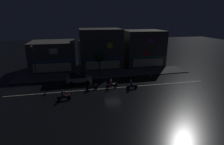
# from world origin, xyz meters

# --- Properties ---
(ground_plane) EXTENTS (140.00, 140.00, 0.00)m
(ground_plane) POSITION_xyz_m (0.00, 0.00, 0.00)
(ground_plane) COLOR black
(lane_divider_stripe) EXTENTS (32.79, 0.16, 0.01)m
(lane_divider_stripe) POSITION_xyz_m (0.00, 0.00, 0.01)
(lane_divider_stripe) COLOR beige
(lane_divider_stripe) RESTS_ON ground
(sidewalk_far) EXTENTS (34.52, 5.07, 0.14)m
(sidewalk_far) POSITION_xyz_m (0.00, 7.62, 0.07)
(sidewalk_far) COLOR #4C4C4F
(sidewalk_far) RESTS_ON ground
(storefront_left_block) EXTENTS (8.87, 7.65, 8.14)m
(storefront_left_block) POSITION_xyz_m (10.36, 13.90, 4.07)
(storefront_left_block) COLOR #56514C
(storefront_left_block) RESTS_ON ground
(storefront_center_block) EXTENTS (9.33, 8.32, 6.08)m
(storefront_center_block) POSITION_xyz_m (-10.36, 14.24, 3.03)
(storefront_center_block) COLOR #56514C
(storefront_center_block) RESTS_ON ground
(storefront_right_block) EXTENTS (9.12, 7.08, 8.66)m
(storefront_right_block) POSITION_xyz_m (0.00, 13.61, 4.32)
(storefront_right_block) COLOR #56514C
(storefront_right_block) RESTS_ON ground
(streetlamp_west) EXTENTS (0.44, 1.64, 6.23)m
(streetlamp_west) POSITION_xyz_m (-13.11, 7.53, 3.87)
(streetlamp_west) COLOR #47494C
(streetlamp_west) RESTS_ON sidewalk_far
(streetlamp_mid) EXTENTS (0.44, 1.64, 7.05)m
(streetlamp_mid) POSITION_xyz_m (-4.96, 7.71, 4.30)
(streetlamp_mid) COLOR #47494C
(streetlamp_mid) RESTS_ON sidewalk_far
(pedestrian_on_sidewalk) EXTENTS (0.38, 0.38, 1.83)m
(pedestrian_on_sidewalk) POSITION_xyz_m (-3.87, 8.36, 0.98)
(pedestrian_on_sidewalk) COLOR brown
(pedestrian_on_sidewalk) RESTS_ON sidewalk_far
(street_tree) EXTENTS (2.15, 2.15, 4.76)m
(street_tree) POSITION_xyz_m (-1.17, 7.19, 3.79)
(street_tree) COLOR #473323
(street_tree) RESTS_ON sidewalk_far
(parked_car_near_kerb) EXTENTS (4.30, 1.98, 1.67)m
(parked_car_near_kerb) POSITION_xyz_m (-5.35, 3.70, 0.87)
(parked_car_near_kerb) COLOR #9EA0A5
(parked_car_near_kerb) RESTS_ON ground
(motorcycle_lead) EXTENTS (1.90, 0.60, 1.52)m
(motorcycle_lead) POSITION_xyz_m (-3.49, 0.15, 0.63)
(motorcycle_lead) COLOR black
(motorcycle_lead) RESTS_ON ground
(motorcycle_following) EXTENTS (1.90, 0.60, 1.52)m
(motorcycle_following) POSITION_xyz_m (-0.23, 0.16, 0.63)
(motorcycle_following) COLOR black
(motorcycle_following) RESTS_ON ground
(motorcycle_opposite_lane) EXTENTS (1.90, 0.60, 1.52)m
(motorcycle_opposite_lane) POSITION_xyz_m (-7.65, -2.92, 0.63)
(motorcycle_opposite_lane) COLOR black
(motorcycle_opposite_lane) RESTS_ON ground
(motorcycle_trailing_far) EXTENTS (1.90, 0.60, 1.52)m
(motorcycle_trailing_far) POSITION_xyz_m (2.88, -0.91, 0.63)
(motorcycle_trailing_far) COLOR black
(motorcycle_trailing_far) RESTS_ON ground
(traffic_cone) EXTENTS (0.36, 0.36, 0.55)m
(traffic_cone) POSITION_xyz_m (8.40, 4.19, 0.28)
(traffic_cone) COLOR orange
(traffic_cone) RESTS_ON ground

